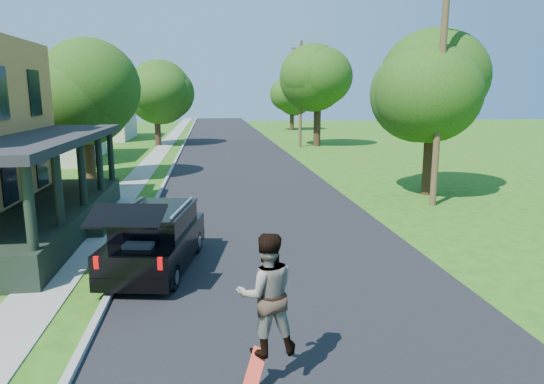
{
  "coord_description": "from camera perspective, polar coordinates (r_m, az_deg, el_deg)",
  "views": [
    {
      "loc": [
        -1.78,
        -9.68,
        4.37
      ],
      "look_at": [
        -0.15,
        3.0,
        1.77
      ],
      "focal_mm": 32.0,
      "sensor_mm": 36.0,
      "label": 1
    }
  ],
  "objects": [
    {
      "name": "neighbor_house_far",
      "position": [
        51.05,
        -20.96,
        10.53
      ],
      "size": [
        12.78,
        12.78,
        8.3
      ],
      "color": "beige",
      "rests_on": "ground"
    },
    {
      "name": "curb",
      "position": [
        30.09,
        -11.58,
        2.89
      ],
      "size": [
        0.15,
        120.0,
        0.12
      ],
      "primitive_type": "cube",
      "color": "gray",
      "rests_on": "ground"
    },
    {
      "name": "skateboard",
      "position": [
        7.59,
        -2.25,
        -20.95
      ],
      "size": [
        0.5,
        0.58,
        0.67
      ],
      "rotation": [
        0.0,
        0.0,
        -0.15
      ],
      "color": "red",
      "rests_on": "ground"
    },
    {
      "name": "tree_left_far",
      "position": [
        42.83,
        -13.56,
        11.91
      ],
      "size": [
        6.17,
        6.0,
        7.82
      ],
      "rotation": [
        0.0,
        0.0,
        0.18
      ],
      "color": "black",
      "rests_on": "ground"
    },
    {
      "name": "street",
      "position": [
        30.05,
        -3.85,
        3.09
      ],
      "size": [
        8.0,
        120.0,
        0.02
      ],
      "primitive_type": "cube",
      "color": "black",
      "rests_on": "ground"
    },
    {
      "name": "utility_pole_far",
      "position": [
        40.81,
        3.37,
        11.56
      ],
      "size": [
        1.63,
        0.34,
        8.6
      ],
      "rotation": [
        0.0,
        0.0,
        -0.13
      ],
      "color": "#40301D",
      "rests_on": "ground"
    },
    {
      "name": "tree_right_far",
      "position": [
        59.7,
        2.34,
        11.53
      ],
      "size": [
        6.14,
        5.86,
        6.94
      ],
      "rotation": [
        0.0,
        0.0,
        0.42
      ],
      "color": "black",
      "rests_on": "ground"
    },
    {
      "name": "ground",
      "position": [
        10.77,
        2.89,
        -12.47
      ],
      "size": [
        140.0,
        140.0,
        0.0
      ],
      "primitive_type": "plane",
      "color": "#225611",
      "rests_on": "ground"
    },
    {
      "name": "skateboarder",
      "position": [
        7.33,
        -0.64,
        -11.87
      ],
      "size": [
        0.97,
        0.79,
        1.87
      ],
      "rotation": [
        0.0,
        0.0,
        3.24
      ],
      "color": "black",
      "rests_on": "ground"
    },
    {
      "name": "sidewalk",
      "position": [
        30.24,
        -14.51,
        2.8
      ],
      "size": [
        1.3,
        120.0,
        0.03
      ],
      "primitive_type": "cube",
      "color": "gray",
      "rests_on": "ground"
    },
    {
      "name": "tree_right_mid",
      "position": [
        41.54,
        5.36,
        13.48
      ],
      "size": [
        7.19,
        6.87,
        8.87
      ],
      "rotation": [
        0.0,
        0.0,
        0.35
      ],
      "color": "black",
      "rests_on": "ground"
    },
    {
      "name": "tree_right_near",
      "position": [
        22.18,
        18.52,
        12.82
      ],
      "size": [
        5.3,
        5.25,
        7.72
      ],
      "rotation": [
        0.0,
        0.0,
        -0.1
      ],
      "color": "black",
      "rests_on": "ground"
    },
    {
      "name": "black_suv",
      "position": [
        12.56,
        -13.57,
        -5.4
      ],
      "size": [
        2.38,
        4.65,
        2.07
      ],
      "rotation": [
        0.0,
        0.0,
        -0.17
      ],
      "color": "black",
      "rests_on": "ground"
    },
    {
      "name": "neighbor_house_mid",
      "position": [
        35.66,
        -26.94,
        9.97
      ],
      "size": [
        12.78,
        12.78,
        8.3
      ],
      "color": "beige",
      "rests_on": "ground"
    },
    {
      "name": "tree_left_mid",
      "position": [
        25.86,
        -21.29,
        11.7
      ],
      "size": [
        6.38,
        6.16,
        7.46
      ],
      "rotation": [
        0.0,
        0.0,
        0.4
      ],
      "color": "black",
      "rests_on": "ground"
    },
    {
      "name": "utility_pole_near",
      "position": [
        19.96,
        19.32,
        13.39
      ],
      "size": [
        1.56,
        0.57,
        10.22
      ],
      "rotation": [
        0.0,
        0.0,
        -0.29
      ],
      "color": "#40301D",
      "rests_on": "ground"
    }
  ]
}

